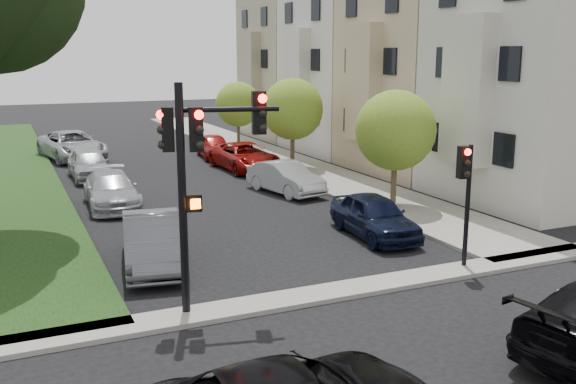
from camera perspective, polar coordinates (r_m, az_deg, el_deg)
name	(u,v)px	position (r m, az deg, el deg)	size (l,w,h in m)	color
ground	(381,324)	(14.62, 8.24, -11.52)	(140.00, 140.00, 0.00)	black
sidewalk_right	(260,152)	(38.37, -2.46, 3.53)	(3.50, 44.00, 0.12)	slate
sidewalk_cross	(337,291)	(16.19, 4.42, -8.80)	(60.00, 1.00, 0.12)	slate
house_a	(549,25)	(27.59, 22.16, 13.59)	(7.70, 7.55, 15.97)	beige
house_b	(431,31)	(33.25, 12.59, 13.80)	(7.70, 7.55, 15.97)	tan
house_c	(354,35)	(39.54, 5.91, 13.73)	(7.70, 7.55, 15.97)	#BDB5A8
house_d	(301,38)	(46.18, 1.12, 13.57)	(7.70, 7.55, 15.97)	gray
small_tree_a	(395,130)	(24.45, 9.53, 5.42)	(3.04, 3.04, 4.55)	brown
small_tree_b	(292,109)	(32.52, 0.40, 7.37)	(3.11, 3.11, 4.66)	brown
small_tree_c	(238,104)	(40.00, -4.47, 7.77)	(2.77, 2.77, 4.16)	brown
traffic_signal_main	(199,157)	(14.20, -7.91, 3.08)	(2.58, 0.73, 5.26)	black
traffic_signal_secondary	(465,184)	(17.86, 15.49, 0.70)	(0.45, 0.36, 3.48)	black
car_parked_0	(374,216)	(20.98, 7.69, -2.12)	(1.65, 4.11, 1.40)	black
car_parked_1	(286,178)	(27.27, -0.22, 1.27)	(1.43, 4.10, 1.35)	#999BA0
car_parked_2	(245,157)	(32.79, -3.85, 3.16)	(2.32, 5.04, 1.40)	maroon
car_parked_3	(214,146)	(36.89, -6.58, 4.08)	(1.60, 3.97, 1.35)	maroon
car_parked_5	(153,241)	(18.27, -11.94, -4.32)	(1.56, 4.48, 1.48)	#3F4247
car_parked_6	(111,190)	(25.77, -15.43, 0.17)	(1.88, 4.62, 1.34)	#999BA0
car_parked_7	(89,164)	(31.83, -17.26, 2.40)	(1.71, 4.25, 1.45)	#999BA0
car_parked_8	(72,145)	(38.04, -18.64, 3.95)	(2.65, 5.74, 1.59)	#999BA0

